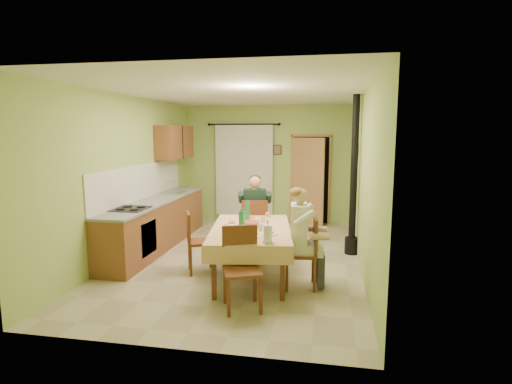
% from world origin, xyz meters
% --- Properties ---
extents(floor, '(4.00, 6.00, 0.01)m').
position_xyz_m(floor, '(0.00, 0.00, 0.00)').
color(floor, tan).
rests_on(floor, ground).
extents(room_shell, '(4.04, 6.04, 2.82)m').
position_xyz_m(room_shell, '(0.00, 0.00, 1.82)').
color(room_shell, '#A0BD61').
rests_on(room_shell, ground).
extents(kitchen_run, '(0.64, 3.64, 1.56)m').
position_xyz_m(kitchen_run, '(-1.71, 0.40, 0.48)').
color(kitchen_run, brown).
rests_on(kitchen_run, ground).
extents(upper_cabinets, '(0.35, 1.40, 0.70)m').
position_xyz_m(upper_cabinets, '(-1.82, 1.70, 1.95)').
color(upper_cabinets, brown).
rests_on(upper_cabinets, room_shell).
extents(curtain, '(1.70, 0.07, 2.22)m').
position_xyz_m(curtain, '(-0.55, 2.90, 1.26)').
color(curtain, black).
rests_on(curtain, ground).
extents(doorway, '(0.96, 0.43, 2.15)m').
position_xyz_m(doorway, '(1.03, 2.88, 1.05)').
color(doorway, black).
rests_on(doorway, ground).
extents(dining_table, '(1.43, 2.09, 0.76)m').
position_xyz_m(dining_table, '(0.35, -0.88, 0.38)').
color(dining_table, tan).
rests_on(dining_table, ground).
extents(tableware, '(0.90, 1.54, 0.33)m').
position_xyz_m(tableware, '(0.38, -0.99, 0.83)').
color(tableware, white).
rests_on(tableware, dining_table).
extents(chair_far, '(0.51, 0.51, 1.01)m').
position_xyz_m(chair_far, '(0.21, 0.22, 0.29)').
color(chair_far, '#5B2D19').
rests_on(chair_far, ground).
extents(chair_near, '(0.57, 0.57, 1.01)m').
position_xyz_m(chair_near, '(0.45, -1.95, 0.29)').
color(chair_near, '#5B2D19').
rests_on(chair_near, ground).
extents(chair_right, '(0.47, 0.47, 1.00)m').
position_xyz_m(chair_right, '(1.12, -1.12, 0.29)').
color(chair_right, '#5B2D19').
rests_on(chair_right, ground).
extents(chair_left, '(0.51, 0.51, 0.95)m').
position_xyz_m(chair_left, '(-0.47, -0.80, 0.29)').
color(chair_left, '#5B2D19').
rests_on(chair_left, ground).
extents(man_far, '(0.62, 0.52, 1.39)m').
position_xyz_m(man_far, '(0.21, 0.24, 0.88)').
color(man_far, '#192D23').
rests_on(man_far, chair_far).
extents(man_right, '(0.49, 0.61, 1.39)m').
position_xyz_m(man_right, '(1.11, -1.13, 0.88)').
color(man_right, silver).
rests_on(man_right, chair_right).
extents(stove_flue, '(0.24, 0.24, 2.80)m').
position_xyz_m(stove_flue, '(1.90, 0.60, 1.02)').
color(stove_flue, black).
rests_on(stove_flue, ground).
extents(picture_back, '(0.19, 0.03, 0.23)m').
position_xyz_m(picture_back, '(0.25, 2.97, 1.75)').
color(picture_back, black).
rests_on(picture_back, room_shell).
extents(picture_right, '(0.03, 0.31, 0.21)m').
position_xyz_m(picture_right, '(1.97, 1.20, 1.85)').
color(picture_right, brown).
rests_on(picture_right, room_shell).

